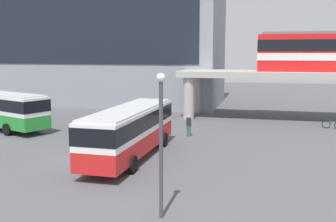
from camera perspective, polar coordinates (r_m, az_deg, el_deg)
name	(u,v)px	position (r m, az deg, el deg)	size (l,w,h in m)	color
ground_plane	(141,131)	(34.16, -3.88, -2.83)	(120.00, 120.00, 0.00)	#515156
station_building	(108,28)	(54.04, -8.62, 11.79)	(29.66, 13.02, 19.90)	gray
bus_main	(130,127)	(25.02, -5.45, -2.33)	(2.88, 11.07, 3.22)	red
bicycle_green	(332,125)	(37.75, 22.67, -1.84)	(1.70, 0.67, 1.04)	black
pedestrian_walking_across	(135,119)	(34.92, -4.73, -1.20)	(0.36, 0.46, 1.77)	navy
pedestrian_at_kerb	(189,126)	(31.64, 3.02, -2.25)	(0.45, 0.35, 1.70)	#33663F
lamp_post	(161,133)	(15.51, -1.02, -3.26)	(0.36, 0.36, 5.85)	#3F3F44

